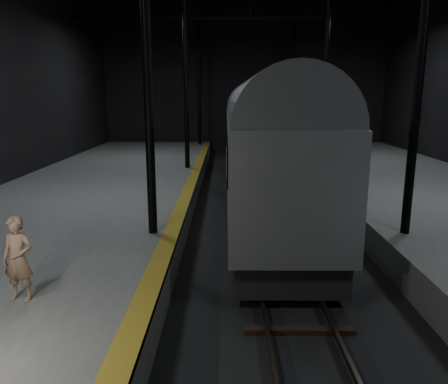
{
  "coord_description": "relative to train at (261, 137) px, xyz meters",
  "views": [
    {
      "loc": [
        -1.59,
        -16.6,
        5.07
      ],
      "look_at": [
        -1.66,
        -2.86,
        2.0
      ],
      "focal_mm": 35.0,
      "sensor_mm": 36.0,
      "label": 1
    }
  ],
  "objects": [
    {
      "name": "tactile_strip",
      "position": [
        -3.25,
        -3.45,
        -2.17
      ],
      "size": [
        0.5,
        43.8,
        0.01
      ],
      "primitive_type": "cube",
      "color": "olive",
      "rests_on": "platform_left"
    },
    {
      "name": "train",
      "position": [
        0.0,
        0.0,
        0.0
      ],
      "size": [
        3.19,
        21.31,
        5.7
      ],
      "color": "#ABAEB3",
      "rests_on": "ground"
    },
    {
      "name": "woman",
      "position": [
        -5.74,
        -11.89,
        -1.3
      ],
      "size": [
        0.69,
        0.51,
        1.75
      ],
      "primitive_type": "imported",
      "rotation": [
        0.0,
        0.0,
        -0.15
      ],
      "color": "#93725A",
      "rests_on": "platform_left"
    },
    {
      "name": "platform_left",
      "position": [
        -7.5,
        -3.45,
        -2.68
      ],
      "size": [
        9.0,
        43.8,
        1.0
      ],
      "primitive_type": "cube",
      "color": "#545452",
      "rests_on": "ground"
    },
    {
      "name": "ground",
      "position": [
        0.0,
        -3.45,
        -3.18
      ],
      "size": [
        44.0,
        44.0,
        0.0
      ],
      "primitive_type": "plane",
      "color": "black",
      "rests_on": "ground"
    },
    {
      "name": "track",
      "position": [
        0.0,
        -3.45,
        -3.11
      ],
      "size": [
        2.4,
        43.0,
        0.24
      ],
      "color": "#3F3328",
      "rests_on": "ground"
    }
  ]
}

